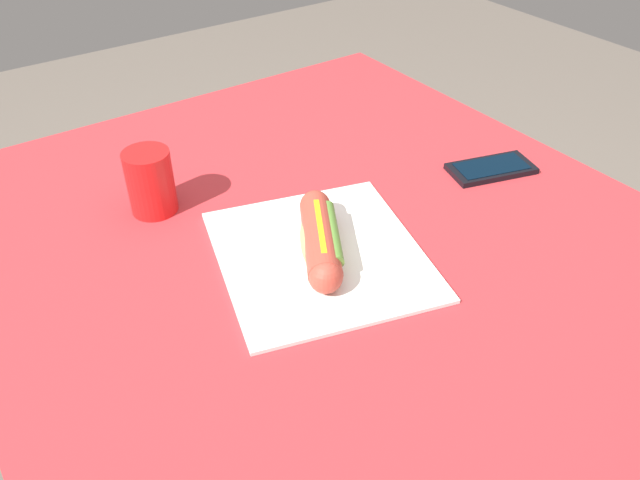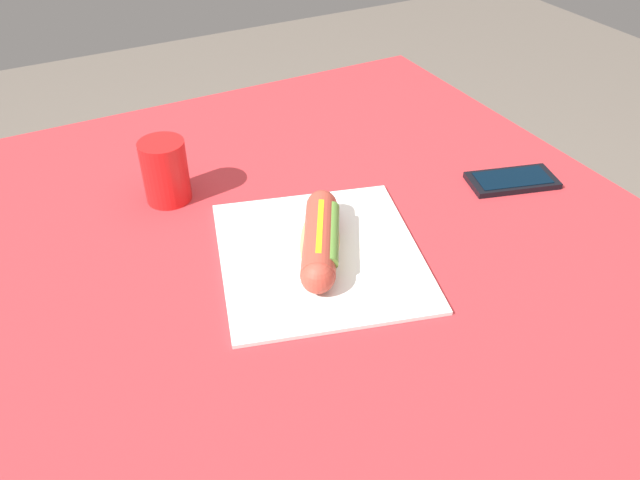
% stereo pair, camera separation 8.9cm
% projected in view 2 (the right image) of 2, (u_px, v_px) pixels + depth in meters
% --- Properties ---
extents(dining_table, '(1.26, 1.01, 0.74)m').
position_uv_depth(dining_table, '(348.00, 316.00, 0.99)').
color(dining_table, brown).
rests_on(dining_table, ground).
extents(paper_wrapper, '(0.38, 0.36, 0.01)m').
position_uv_depth(paper_wrapper, '(320.00, 255.00, 0.92)').
color(paper_wrapper, white).
rests_on(paper_wrapper, dining_table).
extents(hot_dog, '(0.19, 0.13, 0.05)m').
position_uv_depth(hot_dog, '(321.00, 239.00, 0.91)').
color(hot_dog, tan).
rests_on(hot_dog, paper_wrapper).
extents(cell_phone, '(0.11, 0.16, 0.01)m').
position_uv_depth(cell_phone, '(512.00, 180.00, 1.08)').
color(cell_phone, black).
rests_on(cell_phone, dining_table).
extents(drinking_cup, '(0.07, 0.07, 0.10)m').
position_uv_depth(drinking_cup, '(165.00, 171.00, 1.01)').
color(drinking_cup, red).
rests_on(drinking_cup, dining_table).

